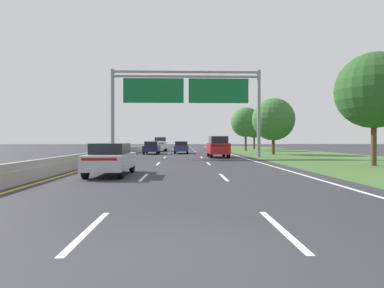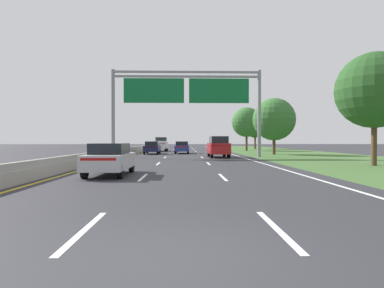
% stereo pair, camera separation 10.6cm
% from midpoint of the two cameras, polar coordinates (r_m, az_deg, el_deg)
% --- Properties ---
extents(ground_plane, '(220.00, 220.00, 0.00)m').
position_cam_midpoint_polar(ground_plane, '(39.88, -1.37, -1.82)').
color(ground_plane, '#2B2B30').
extents(lane_striping, '(11.96, 106.00, 0.01)m').
position_cam_midpoint_polar(lane_striping, '(39.42, -1.37, -1.85)').
color(lane_striping, white).
rests_on(lane_striping, ground).
extents(grass_verge_right, '(14.00, 110.00, 0.02)m').
position_cam_midpoint_polar(grass_verge_right, '(42.25, 17.92, -1.70)').
color(grass_verge_right, '#3D602D').
rests_on(grass_verge_right, ground).
extents(median_barrier_concrete, '(0.60, 110.00, 0.85)m').
position_cam_midpoint_polar(median_barrier_concrete, '(40.41, -10.77, -1.30)').
color(median_barrier_concrete, '#99968E').
rests_on(median_barrier_concrete, ground).
extents(overhead_sign_gantry, '(15.06, 0.42, 8.80)m').
position_cam_midpoint_polar(overhead_sign_gantry, '(33.55, -0.85, 8.47)').
color(overhead_sign_gantry, gray).
rests_on(overhead_sign_gantry, ground).
extents(pickup_truck_white, '(2.03, 5.41, 2.20)m').
position_cam_midpoint_polar(pickup_truck_white, '(52.70, -5.29, -0.06)').
color(pickup_truck_white, silver).
rests_on(pickup_truck_white, ground).
extents(car_navy_left_lane_sedan, '(1.87, 4.42, 1.57)m').
position_cam_midpoint_polar(car_navy_left_lane_sedan, '(41.74, -6.76, -0.60)').
color(car_navy_left_lane_sedan, '#161E47').
rests_on(car_navy_left_lane_sedan, ground).
extents(car_red_right_lane_suv, '(1.96, 4.72, 2.11)m').
position_cam_midpoint_polar(car_red_right_lane_suv, '(33.48, 4.64, -0.42)').
color(car_red_right_lane_suv, maroon).
rests_on(car_red_right_lane_suv, ground).
extents(car_blue_centre_lane_sedan, '(1.83, 4.41, 1.57)m').
position_cam_midpoint_polar(car_blue_centre_lane_sedan, '(43.11, -1.68, -0.55)').
color(car_blue_centre_lane_sedan, navy).
rests_on(car_blue_centre_lane_sedan, ground).
extents(car_silver_left_lane_sedan, '(1.86, 4.42, 1.57)m').
position_cam_midpoint_polar(car_silver_left_lane_sedan, '(16.79, -13.71, -2.45)').
color(car_silver_left_lane_sedan, '#B2B5BA').
rests_on(car_silver_left_lane_sedan, ground).
extents(roadside_tree_near, '(5.06, 5.06, 7.60)m').
position_cam_midpoint_polar(roadside_tree_near, '(25.58, 28.95, 8.06)').
color(roadside_tree_near, '#4C3823').
rests_on(roadside_tree_near, ground).
extents(roadside_tree_mid, '(5.10, 5.10, 6.80)m').
position_cam_midpoint_polar(roadside_tree_mid, '(41.11, 14.00, 4.14)').
color(roadside_tree_mid, '#4C3823').
rests_on(roadside_tree_mid, ground).
extents(roadside_tree_far, '(4.90, 4.90, 7.16)m').
position_cam_midpoint_polar(roadside_tree_far, '(55.43, 9.41, 3.72)').
color(roadside_tree_far, '#4C3823').
rests_on(roadside_tree_far, ground).
extents(roadside_tree_distant, '(4.24, 4.24, 6.45)m').
position_cam_midpoint_polar(roadside_tree_distant, '(65.97, 10.84, 2.89)').
color(roadside_tree_distant, '#4C3823').
rests_on(roadside_tree_distant, ground).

